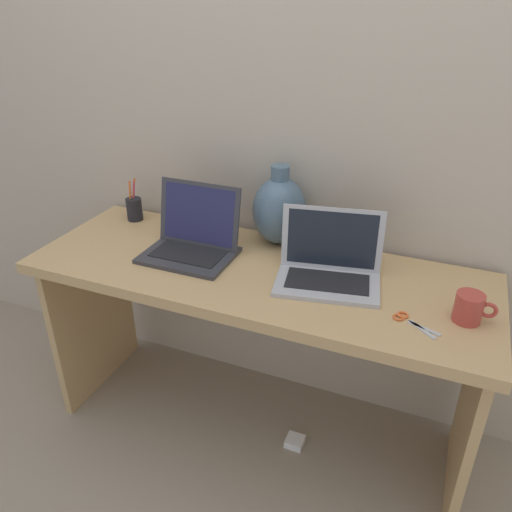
{
  "coord_description": "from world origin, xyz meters",
  "views": [
    {
      "loc": [
        0.58,
        -1.41,
        1.62
      ],
      "look_at": [
        0.0,
        0.0,
        0.8
      ],
      "focal_mm": 35.24,
      "sensor_mm": 36.0,
      "label": 1
    }
  ],
  "objects_px": {
    "coffee_mug": "(469,308)",
    "laptop_left": "(194,236)",
    "laptop_right": "(329,262)",
    "scissors": "(409,321)",
    "pen_cup": "(134,208)",
    "power_brick": "(295,441)",
    "green_vase": "(279,210)"
  },
  "relations": [
    {
      "from": "laptop_right",
      "to": "coffee_mug",
      "type": "height_order",
      "value": "laptop_right"
    },
    {
      "from": "pen_cup",
      "to": "scissors",
      "type": "bearing_deg",
      "value": -15.24
    },
    {
      "from": "power_brick",
      "to": "laptop_right",
      "type": "bearing_deg",
      "value": 44.04
    },
    {
      "from": "laptop_right",
      "to": "power_brick",
      "type": "height_order",
      "value": "laptop_right"
    },
    {
      "from": "laptop_left",
      "to": "laptop_right",
      "type": "xyz_separation_m",
      "value": [
        0.51,
        0.0,
        -0.0
      ]
    },
    {
      "from": "scissors",
      "to": "power_brick",
      "type": "distance_m",
      "value": 0.83
    },
    {
      "from": "green_vase",
      "to": "power_brick",
      "type": "bearing_deg",
      "value": -55.42
    },
    {
      "from": "power_brick",
      "to": "coffee_mug",
      "type": "bearing_deg",
      "value": -1.84
    },
    {
      "from": "scissors",
      "to": "green_vase",
      "type": "bearing_deg",
      "value": 146.68
    },
    {
      "from": "power_brick",
      "to": "pen_cup",
      "type": "bearing_deg",
      "value": 164.16
    },
    {
      "from": "laptop_right",
      "to": "coffee_mug",
      "type": "bearing_deg",
      "value": -10.57
    },
    {
      "from": "coffee_mug",
      "to": "scissors",
      "type": "xyz_separation_m",
      "value": [
        -0.16,
        -0.07,
        -0.04
      ]
    },
    {
      "from": "coffee_mug",
      "to": "pen_cup",
      "type": "xyz_separation_m",
      "value": [
        -1.32,
        0.25,
        0.01
      ]
    },
    {
      "from": "laptop_right",
      "to": "scissors",
      "type": "xyz_separation_m",
      "value": [
        0.28,
        -0.15,
        -0.06
      ]
    },
    {
      "from": "green_vase",
      "to": "scissors",
      "type": "distance_m",
      "value": 0.65
    },
    {
      "from": "laptop_right",
      "to": "green_vase",
      "type": "bearing_deg",
      "value": 141.59
    },
    {
      "from": "laptop_right",
      "to": "green_vase",
      "type": "height_order",
      "value": "green_vase"
    },
    {
      "from": "laptop_right",
      "to": "laptop_left",
      "type": "bearing_deg",
      "value": -179.87
    },
    {
      "from": "coffee_mug",
      "to": "scissors",
      "type": "distance_m",
      "value": 0.18
    },
    {
      "from": "laptop_left",
      "to": "power_brick",
      "type": "distance_m",
      "value": 0.92
    },
    {
      "from": "green_vase",
      "to": "scissors",
      "type": "bearing_deg",
      "value": -33.32
    },
    {
      "from": "pen_cup",
      "to": "power_brick",
      "type": "distance_m",
      "value": 1.16
    },
    {
      "from": "laptop_right",
      "to": "coffee_mug",
      "type": "distance_m",
      "value": 0.45
    },
    {
      "from": "laptop_right",
      "to": "scissors",
      "type": "distance_m",
      "value": 0.33
    },
    {
      "from": "coffee_mug",
      "to": "power_brick",
      "type": "distance_m",
      "value": 0.93
    },
    {
      "from": "coffee_mug",
      "to": "scissors",
      "type": "bearing_deg",
      "value": -156.03
    },
    {
      "from": "coffee_mug",
      "to": "laptop_left",
      "type": "bearing_deg",
      "value": 175.12
    },
    {
      "from": "laptop_right",
      "to": "pen_cup",
      "type": "bearing_deg",
      "value": 169.39
    },
    {
      "from": "green_vase",
      "to": "pen_cup",
      "type": "relative_size",
      "value": 1.7
    },
    {
      "from": "laptop_right",
      "to": "coffee_mug",
      "type": "xyz_separation_m",
      "value": [
        0.44,
        -0.08,
        -0.02
      ]
    },
    {
      "from": "pen_cup",
      "to": "power_brick",
      "type": "height_order",
      "value": "pen_cup"
    },
    {
      "from": "green_vase",
      "to": "power_brick",
      "type": "relative_size",
      "value": 4.33
    }
  ]
}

